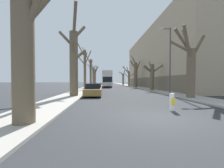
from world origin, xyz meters
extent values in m
plane|color=#2B2D30|center=(0.00, 0.00, 0.00)|extent=(300.00, 300.00, 0.00)
cube|color=#A39E93|center=(-6.26, 50.00, 0.06)|extent=(2.87, 120.00, 0.12)
cube|color=#A39E93|center=(6.26, 50.00, 0.06)|extent=(2.87, 120.00, 0.12)
cube|color=tan|center=(12.69, 30.37, 6.81)|extent=(10.00, 42.00, 13.61)
cube|color=#6B5E4C|center=(7.67, 30.37, 1.25)|extent=(0.12, 41.16, 2.50)
cylinder|color=brown|center=(-5.68, -0.82, 2.82)|extent=(0.80, 0.80, 5.64)
cylinder|color=brown|center=(-5.35, -0.43, 4.57)|extent=(1.02, 1.13, 1.67)
cylinder|color=brown|center=(-5.05, -0.95, 4.75)|extent=(1.57, 0.59, 2.68)
cylinder|color=brown|center=(-5.80, 9.70, 3.51)|extent=(0.89, 0.89, 7.02)
cylinder|color=brown|center=(-5.84, 9.25, 4.94)|extent=(0.41, 1.19, 1.84)
cylinder|color=brown|center=(-5.28, 10.16, 7.07)|extent=(1.42, 1.30, 1.80)
cylinder|color=brown|center=(-6.59, 9.89, 6.24)|extent=(1.86, 0.74, 1.90)
cylinder|color=brown|center=(-5.48, 8.62, 7.79)|extent=(1.00, 2.47, 2.97)
cylinder|color=brown|center=(-5.24, 10.17, 4.61)|extent=(1.47, 1.31, 1.41)
cylinder|color=brown|center=(-5.92, 20.71, 3.50)|extent=(0.46, 0.46, 7.00)
cylinder|color=brown|center=(-5.30, 19.89, 5.75)|extent=(1.45, 1.83, 2.30)
cylinder|color=brown|center=(-5.67, 20.12, 5.76)|extent=(0.70, 1.36, 1.84)
cylinder|color=brown|center=(-6.65, 20.65, 7.41)|extent=(1.60, 0.30, 2.97)
cylinder|color=brown|center=(-6.53, 20.67, 5.36)|extent=(1.35, 0.26, 1.64)
cylinder|color=brown|center=(-6.27, 21.78, 7.42)|extent=(0.87, 2.27, 1.78)
cylinder|color=brown|center=(-5.69, 30.62, 3.52)|extent=(0.52, 0.52, 7.04)
cylinder|color=brown|center=(-5.63, 29.89, 5.99)|extent=(0.31, 1.61, 1.63)
cylinder|color=brown|center=(-5.44, 29.99, 5.79)|extent=(0.73, 1.47, 1.84)
cylinder|color=brown|center=(-6.21, 30.49, 6.87)|extent=(1.25, 0.48, 2.37)
cylinder|color=brown|center=(-5.76, 40.75, 2.89)|extent=(0.45, 0.45, 5.78)
cylinder|color=brown|center=(-5.95, 41.44, 5.69)|extent=(0.57, 1.55, 3.01)
cylinder|color=brown|center=(-6.08, 41.66, 5.33)|extent=(0.82, 1.94, 1.38)
cylinder|color=brown|center=(-6.69, 40.72, 6.01)|extent=(1.98, 0.23, 1.99)
cylinder|color=brown|center=(-6.13, 40.33, 6.09)|extent=(0.96, 1.04, 1.76)
cylinder|color=brown|center=(-5.34, 40.71, 5.74)|extent=(0.99, 0.25, 1.84)
cylinder|color=brown|center=(-5.74, 50.80, 2.95)|extent=(0.84, 0.84, 5.91)
cylinder|color=brown|center=(-5.11, 50.03, 5.58)|extent=(1.65, 1.92, 2.88)
cylinder|color=brown|center=(-5.27, 50.25, 6.27)|extent=(1.33, 1.49, 2.38)
cylinder|color=brown|center=(-5.90, 49.97, 6.10)|extent=(0.64, 1.93, 2.15)
cylinder|color=brown|center=(-5.54, 51.67, 5.01)|extent=(0.76, 2.05, 2.93)
cylinder|color=brown|center=(-6.85, 51.56, 6.22)|extent=(2.51, 1.85, 2.04)
cylinder|color=brown|center=(5.82, 7.21, 2.39)|extent=(0.79, 0.79, 4.79)
cylinder|color=brown|center=(5.13, 6.66, 5.11)|extent=(1.73, 1.48, 3.25)
cylinder|color=brown|center=(5.00, 7.70, 5.11)|extent=(1.91, 1.28, 1.50)
cylinder|color=brown|center=(4.86, 6.92, 5.43)|extent=(2.18, 0.90, 2.33)
cylinder|color=brown|center=(6.24, 6.93, 4.86)|extent=(1.21, 0.94, 2.25)
cylinder|color=brown|center=(5.89, 8.12, 5.74)|extent=(0.44, 2.06, 2.94)
cylinder|color=brown|center=(5.77, 18.50, 2.28)|extent=(0.71, 0.71, 4.57)
cylinder|color=brown|center=(5.04, 18.61, 3.65)|extent=(1.64, 0.48, 1.40)
cylinder|color=brown|center=(7.22, 18.65, 4.11)|extent=(3.07, 0.57, 2.18)
cylinder|color=brown|center=(5.03, 18.22, 3.75)|extent=(1.70, 0.84, 1.26)
cylinder|color=brown|center=(5.68, 19.07, 4.25)|extent=(0.45, 1.39, 1.86)
cylinder|color=brown|center=(5.72, 31.03, 3.15)|extent=(0.86, 0.86, 6.30)
cylinder|color=brown|center=(5.28, 31.63, 6.96)|extent=(1.28, 1.60, 2.51)
cylinder|color=brown|center=(5.40, 31.28, 6.72)|extent=(1.05, 0.91, 1.75)
cylinder|color=brown|center=(6.48, 31.78, 5.40)|extent=(1.91, 1.90, 3.16)
cylinder|color=brown|center=(5.06, 30.99, 5.70)|extent=(1.60, 0.39, 2.31)
cylinder|color=brown|center=(5.92, 42.36, 2.42)|extent=(0.53, 0.53, 4.84)
cylinder|color=brown|center=(5.51, 41.88, 5.19)|extent=(1.06, 1.20, 2.18)
cylinder|color=brown|center=(5.24, 43.56, 3.63)|extent=(1.57, 2.58, 2.01)
cylinder|color=brown|center=(4.79, 42.27, 5.44)|extent=(2.38, 0.36, 1.96)
cylinder|color=brown|center=(4.98, 42.00, 5.06)|extent=(2.07, 0.93, 2.76)
cylinder|color=brown|center=(7.31, 42.79, 3.88)|extent=(2.92, 1.07, 1.87)
cylinder|color=brown|center=(5.69, 54.30, 2.30)|extent=(0.82, 0.82, 4.60)
cylinder|color=brown|center=(4.79, 54.12, 4.73)|extent=(2.00, 0.68, 1.41)
cylinder|color=brown|center=(5.48, 55.38, 4.19)|extent=(0.74, 2.38, 2.06)
cylinder|color=brown|center=(5.84, 53.25, 4.63)|extent=(0.63, 2.37, 2.82)
cube|color=silver|center=(-1.56, 34.94, 1.57)|extent=(2.56, 10.05, 2.45)
cube|color=silver|center=(-1.56, 34.94, 3.48)|extent=(2.51, 9.85, 1.36)
cube|color=#B8B1A9|center=(-1.56, 34.94, 4.22)|extent=(2.51, 9.85, 0.12)
cube|color=black|center=(-1.56, 34.94, 2.04)|extent=(2.59, 8.84, 1.27)
cube|color=black|center=(-1.56, 34.94, 3.55)|extent=(2.59, 8.84, 1.04)
cube|color=black|center=(-1.56, 29.94, 2.04)|extent=(2.30, 0.06, 1.34)
cylinder|color=black|center=(-2.66, 31.93, 0.52)|extent=(0.30, 1.05, 1.05)
cylinder|color=black|center=(-0.45, 31.93, 0.52)|extent=(0.30, 1.05, 1.05)
cylinder|color=black|center=(-2.66, 37.76, 0.52)|extent=(0.30, 1.05, 1.05)
cylinder|color=black|center=(-0.45, 37.76, 0.52)|extent=(0.30, 1.05, 1.05)
cube|color=olive|center=(-3.75, 10.27, 0.51)|extent=(1.84, 4.32, 0.67)
cube|color=black|center=(-3.75, 10.53, 1.13)|extent=(1.62, 2.25, 0.57)
cylinder|color=black|center=(-4.56, 8.97, 0.30)|extent=(0.20, 0.61, 0.61)
cylinder|color=black|center=(-2.94, 8.97, 0.30)|extent=(0.20, 0.61, 0.61)
cylinder|color=black|center=(-4.56, 11.57, 0.30)|extent=(0.20, 0.61, 0.61)
cylinder|color=black|center=(-2.94, 11.57, 0.30)|extent=(0.20, 0.61, 0.61)
cube|color=maroon|center=(-3.75, 16.66, 0.47)|extent=(1.81, 4.51, 0.58)
cube|color=black|center=(-3.75, 16.93, 1.02)|extent=(1.60, 2.35, 0.52)
cylinder|color=black|center=(-4.55, 15.30, 0.32)|extent=(0.20, 0.64, 0.64)
cylinder|color=black|center=(-2.95, 15.30, 0.32)|extent=(0.20, 0.64, 0.64)
cylinder|color=black|center=(-4.55, 18.01, 0.32)|extent=(0.20, 0.64, 0.64)
cylinder|color=black|center=(-2.95, 18.01, 0.32)|extent=(0.20, 0.64, 0.64)
cube|color=silver|center=(-3.75, 23.42, 0.47)|extent=(1.81, 4.02, 0.58)
cube|color=black|center=(-3.75, 23.66, 1.02)|extent=(1.60, 2.09, 0.53)
cylinder|color=black|center=(-4.55, 22.21, 0.33)|extent=(0.20, 0.66, 0.66)
cylinder|color=black|center=(-2.95, 22.21, 0.33)|extent=(0.20, 0.66, 0.66)
cylinder|color=black|center=(-4.55, 24.62, 0.33)|extent=(0.20, 0.66, 0.66)
cylinder|color=black|center=(-2.95, 24.62, 0.33)|extent=(0.20, 0.66, 0.66)
cylinder|color=#4C4F54|center=(5.25, 10.50, 3.98)|extent=(0.16, 0.16, 7.96)
cylinder|color=#4C4F54|center=(4.70, 10.50, 7.81)|extent=(1.10, 0.11, 0.11)
cube|color=beige|center=(4.15, 10.50, 7.81)|extent=(0.44, 0.20, 0.16)
cylinder|color=white|center=(1.34, 1.68, 0.51)|extent=(0.29, 0.29, 1.01)
cube|color=yellow|center=(1.34, 1.53, 0.56)|extent=(0.20, 0.01, 0.36)
camera|label=1|loc=(-2.66, -6.73, 1.75)|focal=24.00mm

